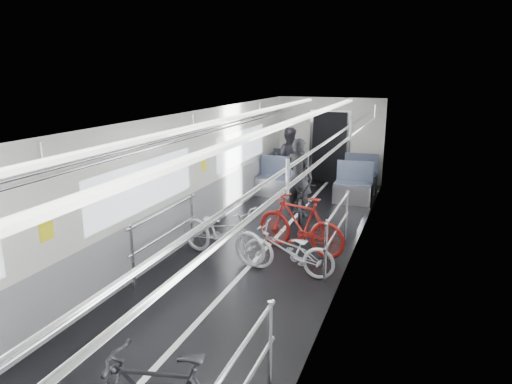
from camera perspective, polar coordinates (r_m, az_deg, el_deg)
car_shell at (r=8.22m, az=1.96°, el=0.96°), size 3.02×14.01×2.41m
bike_left_far at (r=7.77m, az=-4.20°, el=-5.03°), size 1.86×1.05×0.93m
bike_right_mid at (r=7.20m, az=4.01°, el=-7.26°), size 1.54×0.61×0.79m
bike_right_far at (r=8.01m, az=5.55°, el=-4.02°), size 1.79×0.93×1.04m
bike_aisle at (r=9.95m, az=5.79°, el=-0.80°), size 0.89×1.71×0.85m
person_standing at (r=9.96m, az=5.33°, el=1.83°), size 0.69×0.51×1.73m
person_seated at (r=12.36m, az=4.04°, el=4.24°), size 0.92×0.78×1.66m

